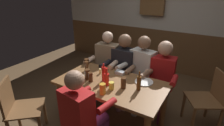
% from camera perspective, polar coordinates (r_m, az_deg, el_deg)
% --- Properties ---
extents(ground_plane, '(6.85, 6.85, 0.00)m').
position_cam_1_polar(ground_plane, '(3.07, 1.07, -17.07)').
color(ground_plane, brown).
extents(back_wall_wainscot, '(5.71, 0.12, 1.01)m').
position_cam_1_polar(back_wall_wainscot, '(4.74, 15.31, 3.97)').
color(back_wall_wainscot, brown).
rests_on(back_wall_wainscot, ground_plane).
extents(dining_table, '(1.52, 0.84, 0.73)m').
position_cam_1_polar(dining_table, '(2.63, -0.22, -8.22)').
color(dining_table, brown).
rests_on(dining_table, ground_plane).
extents(person_0, '(0.57, 0.56, 1.25)m').
position_cam_1_polar(person_0, '(3.33, -1.81, 0.09)').
color(person_0, '#997F60').
rests_on(person_0, ground_plane).
extents(person_1, '(0.54, 0.54, 1.24)m').
position_cam_1_polar(person_1, '(3.17, 3.24, -1.08)').
color(person_1, black).
rests_on(person_1, ground_plane).
extents(person_2, '(0.57, 0.59, 1.26)m').
position_cam_1_polar(person_2, '(3.05, 8.77, -2.27)').
color(person_2, silver).
rests_on(person_2, ground_plane).
extents(person_3, '(0.52, 0.54, 1.23)m').
position_cam_1_polar(person_3, '(2.95, 15.18, -3.96)').
color(person_3, '#AD1919').
rests_on(person_3, ground_plane).
extents(person_4, '(0.54, 0.56, 1.20)m').
position_cam_1_polar(person_4, '(2.17, -9.13, -14.75)').
color(person_4, '#AD1919').
rests_on(person_4, ground_plane).
extents(chair_empty_near_right, '(0.62, 0.62, 0.88)m').
position_cam_1_polar(chair_empty_near_right, '(2.80, -27.06, -12.29)').
color(chair_empty_near_right, brown).
rests_on(chair_empty_near_right, ground_plane).
extents(chair_empty_near_left, '(0.60, 0.60, 0.88)m').
position_cam_1_polar(chair_empty_near_left, '(3.04, 28.11, -9.68)').
color(chair_empty_near_left, brown).
rests_on(chair_empty_near_left, ground_plane).
extents(table_candle, '(0.04, 0.04, 0.08)m').
position_cam_1_polar(table_candle, '(2.80, -3.72, -2.57)').
color(table_candle, '#F9E08C').
rests_on(table_candle, dining_table).
extents(condiment_caddy, '(0.14, 0.10, 0.05)m').
position_cam_1_polar(condiment_caddy, '(2.79, 2.57, -2.98)').
color(condiment_caddy, '#B2B7BC').
rests_on(condiment_caddy, dining_table).
extents(plate_0, '(0.26, 0.26, 0.01)m').
position_cam_1_polar(plate_0, '(2.60, 9.94, -5.82)').
color(plate_0, white).
rests_on(plate_0, dining_table).
extents(plate_1, '(0.26, 0.26, 0.01)m').
position_cam_1_polar(plate_1, '(2.74, -11.50, -4.35)').
color(plate_1, white).
rests_on(plate_1, dining_table).
extents(bottle_0, '(0.06, 0.06, 0.26)m').
position_cam_1_polar(bottle_0, '(2.56, -2.60, -3.37)').
color(bottle_0, red).
rests_on(bottle_0, dining_table).
extents(bottle_1, '(0.07, 0.07, 0.25)m').
position_cam_1_polar(bottle_1, '(2.46, -1.69, -4.92)').
color(bottle_1, red).
rests_on(bottle_1, dining_table).
extents(bottle_2, '(0.06, 0.06, 0.26)m').
position_cam_1_polar(bottle_2, '(2.37, 8.38, -6.18)').
color(bottle_2, '#593314').
rests_on(bottle_2, dining_table).
extents(pint_glass_0, '(0.06, 0.06, 0.14)m').
position_cam_1_polar(pint_glass_0, '(2.58, -6.72, -4.37)').
color(pint_glass_0, '#4C2D19').
rests_on(pint_glass_0, dining_table).
extents(pint_glass_1, '(0.06, 0.06, 0.16)m').
position_cam_1_polar(pint_glass_1, '(2.90, -7.98, -1.00)').
color(pint_glass_1, '#4C2D19').
rests_on(pint_glass_1, dining_table).
extents(pint_glass_2, '(0.07, 0.07, 0.15)m').
position_cam_1_polar(pint_glass_2, '(2.40, 3.60, -6.24)').
color(pint_glass_2, '#4C2D19').
rests_on(pint_glass_2, dining_table).
extents(pint_glass_3, '(0.08, 0.08, 0.14)m').
position_cam_1_polar(pint_glass_3, '(2.28, -2.94, -8.07)').
color(pint_glass_3, gold).
rests_on(pint_glass_3, dining_table).
extents(pint_glass_4, '(0.08, 0.08, 0.15)m').
position_cam_1_polar(pint_glass_4, '(2.65, -7.70, -3.47)').
color(pint_glass_4, '#4C2D19').
rests_on(pint_glass_4, dining_table).
extents(pint_glass_5, '(0.08, 0.08, 0.10)m').
position_cam_1_polar(pint_glass_5, '(3.14, -7.93, 0.40)').
color(pint_glass_5, '#4C2D19').
rests_on(pint_glass_5, dining_table).
extents(pint_glass_6, '(0.07, 0.07, 0.10)m').
position_cam_1_polar(pint_glass_6, '(2.38, -0.17, -7.09)').
color(pint_glass_6, '#E5C64C').
rests_on(pint_glass_6, dining_table).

